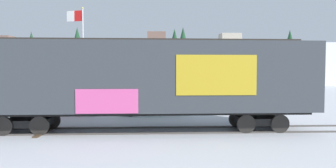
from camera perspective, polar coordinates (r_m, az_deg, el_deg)
ground_plane at (r=13.72m, az=-2.34°, el=-10.11°), size 260.00×260.00×0.00m
track at (r=14.44m, az=-21.10°, el=-9.48°), size 60.01×2.66×0.08m
freight_car at (r=13.41m, az=-4.96°, el=1.30°), size 16.80×3.20×4.70m
flagpole at (r=24.96m, az=-18.59°, el=8.66°), size 1.61×0.54×8.77m
hillside at (r=79.51m, az=-2.22°, el=3.92°), size 135.39×39.56×14.93m
parked_car_red at (r=20.32m, az=-20.19°, el=-3.85°), size 4.54×2.16×1.61m
parked_car_green at (r=19.11m, az=-3.55°, el=-3.98°), size 4.63×2.24×1.69m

